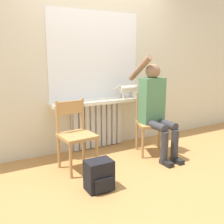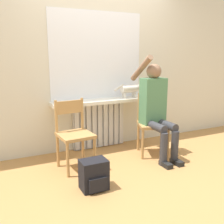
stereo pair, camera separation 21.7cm
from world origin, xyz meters
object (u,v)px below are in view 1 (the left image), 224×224
(chair_right, at_px, (151,122))
(cat, at_px, (128,89))
(chair_left, at_px, (76,134))
(backpack, at_px, (99,175))
(person, at_px, (155,105))

(chair_right, distance_m, cat, 0.64)
(chair_left, relative_size, cat, 1.92)
(cat, distance_m, backpack, 1.66)
(backpack, bearing_deg, chair_left, 91.40)
(chair_left, relative_size, person, 0.61)
(chair_right, distance_m, person, 0.28)
(chair_right, height_order, person, person)
(chair_left, distance_m, cat, 1.23)
(chair_right, bearing_deg, backpack, -130.67)
(chair_right, bearing_deg, chair_left, -159.07)
(person, relative_size, cat, 3.14)
(cat, xyz_separation_m, backpack, (-1.04, -1.07, -0.75))
(cat, bearing_deg, person, -78.65)
(backpack, bearing_deg, person, 24.75)
(person, height_order, backpack, person)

